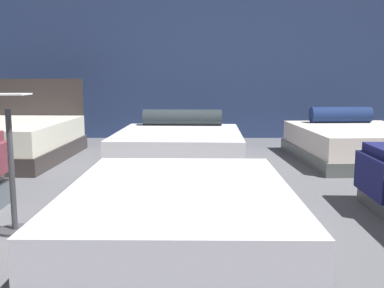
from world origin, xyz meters
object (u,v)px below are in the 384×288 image
bed_1 (179,216)px  bed_5 (358,143)px  bed_4 (179,145)px  bed_3 (8,140)px  price_sign (12,180)px

bed_1 → bed_5: size_ratio=0.96×
bed_4 → bed_5: bearing=1.8°
bed_3 → bed_5: 4.64m
bed_1 → bed_3: (-2.37, 3.07, 0.06)m
bed_1 → price_sign: bearing=168.5°
bed_3 → bed_5: size_ratio=1.04×
bed_5 → bed_4: bearing=176.8°
bed_1 → bed_3: bed_3 is taller
bed_1 → bed_3: 3.88m
bed_1 → bed_4: 3.03m
bed_1 → bed_3: bearing=128.3°
bed_4 → bed_5: (2.36, -0.02, 0.02)m
bed_3 → bed_5: bearing=1.4°
bed_3 → bed_4: 2.28m
bed_1 → bed_4: (-0.09, 3.03, 0.01)m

